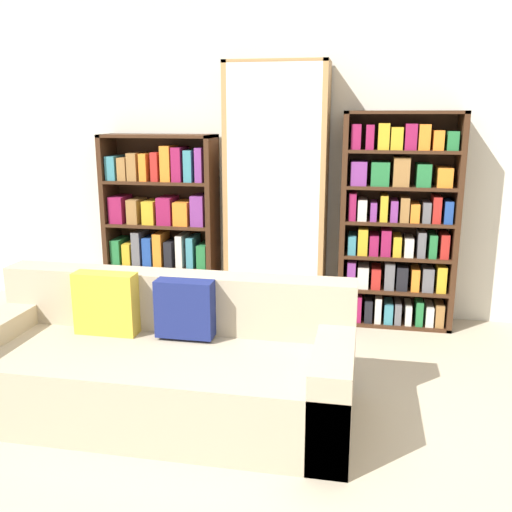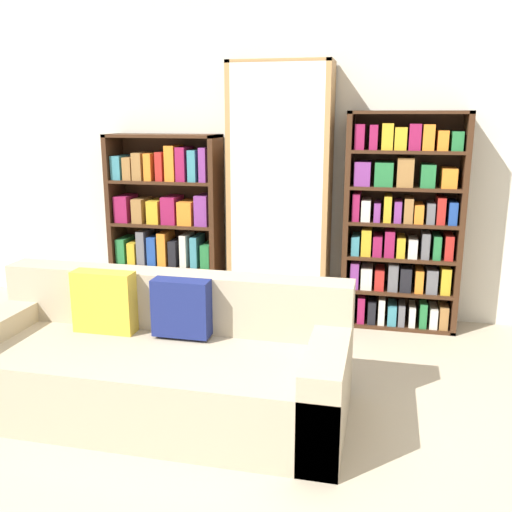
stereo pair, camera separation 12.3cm
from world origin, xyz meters
name	(u,v)px [view 1 (the left image)]	position (x,y,z in m)	size (l,w,h in m)	color
ground_plane	(243,478)	(0.00, 0.00, 0.00)	(16.00, 16.00, 0.00)	tan
wall_back	(306,148)	(0.00, 2.39, 1.35)	(6.83, 0.06, 2.70)	silver
couch	(161,366)	(-0.58, 0.53, 0.26)	(2.09, 0.85, 0.75)	tan
bookshelf_left	(162,228)	(-1.16, 2.19, 0.69)	(0.93, 0.32, 1.46)	#3D2314
display_cabinet	(277,195)	(-0.20, 2.17, 1.00)	(0.78, 0.36, 2.00)	#AD7F4C
bookshelf_right	(398,224)	(0.74, 2.19, 0.80)	(0.87, 0.32, 1.64)	#3D2314
wine_bottle	(330,351)	(0.31, 1.16, 0.15)	(0.09, 0.09, 0.38)	#192333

